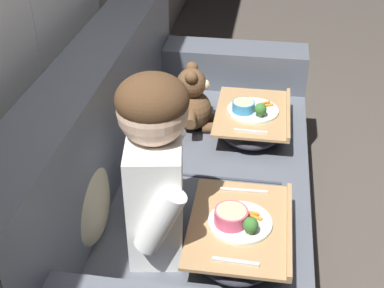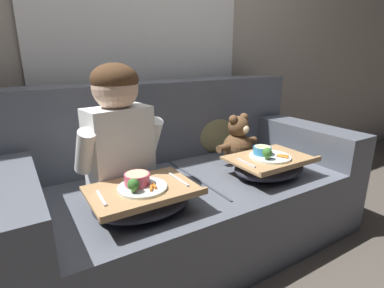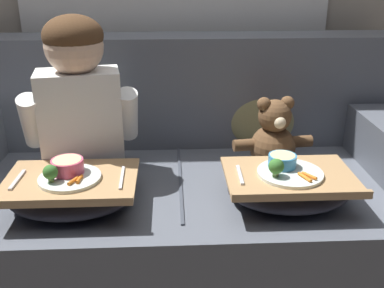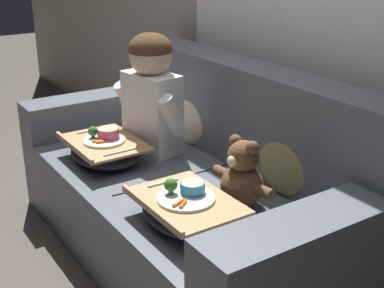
{
  "view_description": "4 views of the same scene",
  "coord_description": "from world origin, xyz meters",
  "px_view_note": "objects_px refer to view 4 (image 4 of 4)",
  "views": [
    {
      "loc": [
        -1.73,
        -0.27,
        1.71
      ],
      "look_at": [
        0.02,
        -0.01,
        0.57
      ],
      "focal_mm": 50.0,
      "sensor_mm": 36.0,
      "label": 1
    },
    {
      "loc": [
        -0.82,
        -1.34,
        1.09
      ],
      "look_at": [
        0.08,
        0.1,
        0.57
      ],
      "focal_mm": 28.0,
      "sensor_mm": 36.0,
      "label": 2
    },
    {
      "loc": [
        -0.03,
        -1.63,
        1.23
      ],
      "look_at": [
        0.05,
        -0.04,
        0.58
      ],
      "focal_mm": 42.0,
      "sensor_mm": 36.0,
      "label": 3
    },
    {
      "loc": [
        1.96,
        -1.24,
        1.49
      ],
      "look_at": [
        0.1,
        -0.02,
        0.63
      ],
      "focal_mm": 50.0,
      "sensor_mm": 36.0,
      "label": 4
    }
  ],
  "objects_px": {
    "child_figure": "(151,88)",
    "throw_pillow_behind_teddy": "(288,155)",
    "teddy_bear": "(242,178)",
    "lap_tray_teddy": "(186,210)",
    "lap_tray_child": "(105,150)",
    "throw_pillow_behind_child": "(192,111)",
    "couch": "(196,191)"
  },
  "relations": [
    {
      "from": "child_figure",
      "to": "teddy_bear",
      "type": "relative_size",
      "value": 1.88
    },
    {
      "from": "couch",
      "to": "lap_tray_child",
      "type": "relative_size",
      "value": 4.33
    },
    {
      "from": "couch",
      "to": "throw_pillow_behind_teddy",
      "type": "distance_m",
      "value": 0.52
    },
    {
      "from": "couch",
      "to": "lap_tray_teddy",
      "type": "bearing_deg",
      "value": -38.56
    },
    {
      "from": "couch",
      "to": "lap_tray_child",
      "type": "distance_m",
      "value": 0.51
    },
    {
      "from": "teddy_bear",
      "to": "lap_tray_teddy",
      "type": "height_order",
      "value": "teddy_bear"
    },
    {
      "from": "couch",
      "to": "child_figure",
      "type": "bearing_deg",
      "value": -176.27
    },
    {
      "from": "teddy_bear",
      "to": "lap_tray_child",
      "type": "bearing_deg",
      "value": -160.21
    },
    {
      "from": "teddy_bear",
      "to": "lap_tray_teddy",
      "type": "xyz_separation_m",
      "value": [
        -0.0,
        -0.28,
        -0.07
      ]
    },
    {
      "from": "child_figure",
      "to": "teddy_bear",
      "type": "xyz_separation_m",
      "value": [
        0.76,
        -0.0,
        -0.21
      ]
    },
    {
      "from": "lap_tray_teddy",
      "to": "child_figure",
      "type": "bearing_deg",
      "value": 159.93
    },
    {
      "from": "couch",
      "to": "teddy_bear",
      "type": "distance_m",
      "value": 0.45
    },
    {
      "from": "throw_pillow_behind_teddy",
      "to": "child_figure",
      "type": "xyz_separation_m",
      "value": [
        -0.76,
        -0.25,
        0.17
      ]
    },
    {
      "from": "child_figure",
      "to": "lap_tray_child",
      "type": "distance_m",
      "value": 0.4
    },
    {
      "from": "lap_tray_child",
      "to": "lap_tray_teddy",
      "type": "distance_m",
      "value": 0.76
    },
    {
      "from": "child_figure",
      "to": "throw_pillow_behind_teddy",
      "type": "bearing_deg",
      "value": 18.15
    },
    {
      "from": "couch",
      "to": "child_figure",
      "type": "xyz_separation_m",
      "value": [
        -0.38,
        -0.02,
        0.44
      ]
    },
    {
      "from": "throw_pillow_behind_child",
      "to": "lap_tray_teddy",
      "type": "height_order",
      "value": "throw_pillow_behind_child"
    },
    {
      "from": "teddy_bear",
      "to": "lap_tray_teddy",
      "type": "distance_m",
      "value": 0.28
    },
    {
      "from": "throw_pillow_behind_child",
      "to": "lap_tray_child",
      "type": "height_order",
      "value": "throw_pillow_behind_child"
    },
    {
      "from": "child_figure",
      "to": "lap_tray_teddy",
      "type": "distance_m",
      "value": 0.86
    },
    {
      "from": "throw_pillow_behind_teddy",
      "to": "lap_tray_child",
      "type": "relative_size",
      "value": 0.8
    },
    {
      "from": "teddy_bear",
      "to": "lap_tray_teddy",
      "type": "bearing_deg",
      "value": -90.38
    },
    {
      "from": "throw_pillow_behind_child",
      "to": "lap_tray_teddy",
      "type": "bearing_deg",
      "value": -34.74
    },
    {
      "from": "child_figure",
      "to": "teddy_bear",
      "type": "bearing_deg",
      "value": -0.23
    },
    {
      "from": "throw_pillow_behind_teddy",
      "to": "lap_tray_child",
      "type": "bearing_deg",
      "value": -145.33
    },
    {
      "from": "couch",
      "to": "child_figure",
      "type": "distance_m",
      "value": 0.58
    },
    {
      "from": "couch",
      "to": "throw_pillow_behind_teddy",
      "type": "height_order",
      "value": "couch"
    },
    {
      "from": "throw_pillow_behind_child",
      "to": "child_figure",
      "type": "relative_size",
      "value": 0.61
    },
    {
      "from": "couch",
      "to": "child_figure",
      "type": "relative_size",
      "value": 3.14
    },
    {
      "from": "teddy_bear",
      "to": "lap_tray_teddy",
      "type": "relative_size",
      "value": 0.73
    },
    {
      "from": "couch",
      "to": "teddy_bear",
      "type": "relative_size",
      "value": 5.91
    }
  ]
}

